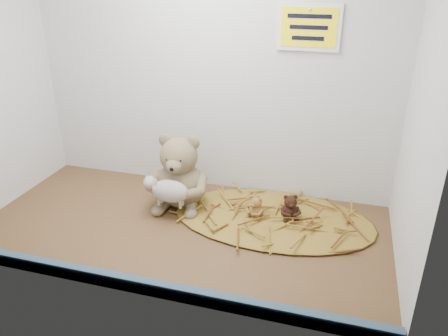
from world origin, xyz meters
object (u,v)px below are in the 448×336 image
(main_teddy, at_px, (180,171))
(mini_teddy_brown, at_px, (290,206))
(toy_lamb, at_px, (170,191))
(mini_teddy_tan, at_px, (256,206))

(main_teddy, relative_size, mini_teddy_brown, 3.06)
(main_teddy, distance_m, toy_lamb, 0.09)
(toy_lamb, bearing_deg, mini_teddy_brown, 12.92)
(main_teddy, height_order, mini_teddy_tan, main_teddy)
(toy_lamb, distance_m, mini_teddy_brown, 0.37)
(main_teddy, height_order, mini_teddy_brown, main_teddy)
(mini_teddy_tan, height_order, mini_teddy_brown, mini_teddy_brown)
(main_teddy, distance_m, mini_teddy_tan, 0.27)
(toy_lamb, distance_m, mini_teddy_tan, 0.27)
(mini_teddy_tan, relative_size, mini_teddy_brown, 0.89)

